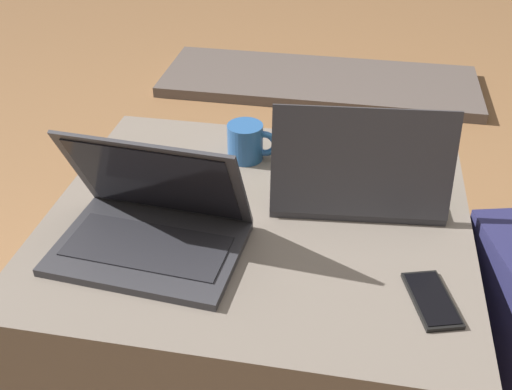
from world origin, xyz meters
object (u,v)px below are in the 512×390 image
Objects in this scene: laptop_near at (151,224)px; cell_phone at (432,300)px; laptop_far at (357,180)px; coffee_mug at (247,142)px.

cell_phone is (0.51, -0.06, -0.04)m from laptop_near.
laptop_far is (0.37, 0.22, 0.00)m from laptop_near.
coffee_mug is at bearing 76.05° from laptop_near.
laptop_near reaches higher than cell_phone.
cell_phone is at bearing -45.43° from coffee_mug.
laptop_near is at bearing 25.36° from laptop_far.
laptop_far is at bearing -80.05° from cell_phone.
laptop_far is 3.14× the size of coffee_mug.
laptop_near is 0.97× the size of laptop_far.
laptop_near is 0.43m from laptop_far.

